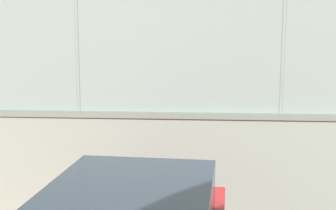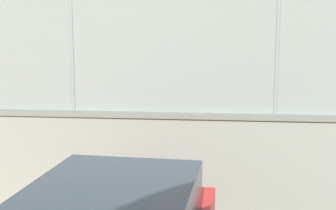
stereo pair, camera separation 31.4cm
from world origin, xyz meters
name	(u,v)px [view 1 (the left image)]	position (x,y,z in m)	size (l,w,h in m)	color
ground_plane	(234,117)	(0.00, 0.00, 0.00)	(260.00, 260.00, 0.00)	tan
perimeter_wall	(178,168)	(1.69, 9.86, 0.94)	(29.77, 0.61, 1.87)	gray
fence_panel_on_wall	(178,45)	(1.69, 9.86, 2.95)	(29.24, 0.31, 2.16)	gray
player_foreground_swinging	(161,106)	(2.52, 3.16, 0.89)	(1.12, 0.78, 1.51)	#591919
player_near_wall_returning	(219,119)	(0.83, 5.44, 0.95)	(0.75, 1.25, 1.61)	#B2B2B2
player_baseline_waiting	(117,127)	(3.37, 6.17, 0.85)	(0.77, 0.70, 1.47)	navy
sports_ball	(148,137)	(2.87, 3.79, 0.04)	(0.08, 0.08, 0.08)	yellow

